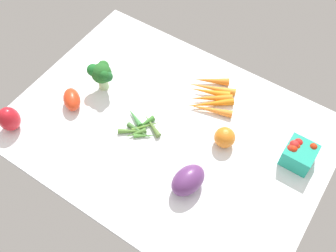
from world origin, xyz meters
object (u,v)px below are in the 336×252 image
eggplant (188,180)px  bell_pepper_red (9,119)px  okra_pile (141,127)px  broccoli_head (101,73)px  roma_tomato (72,99)px  heirloom_tomato_orange (225,137)px  carrot_bunch (211,96)px  berry_basket (299,154)px

eggplant → bell_pepper_red: (60.35, 13.96, 0.66)cm
okra_pile → eggplant: bearing=158.8°
eggplant → okra_pile: bearing=81.8°
broccoli_head → roma_tomato: 13.47cm
bell_pepper_red → broccoli_head: (-14.30, -30.41, 2.70)cm
bell_pepper_red → okra_pile: bell_pepper_red is taller
okra_pile → roma_tomato: size_ratio=1.71×
heirloom_tomato_orange → roma_tomato: 53.75cm
heirloom_tomato_orange → eggplant: size_ratio=0.59×
heirloom_tomato_orange → bell_pepper_red: size_ratio=0.74×
eggplant → carrot_bunch: bearing=31.7°
carrot_bunch → okra_pile: size_ratio=1.33×
bell_pepper_red → berry_basket: 93.47cm
heirloom_tomato_orange → eggplant: 19.62cm
eggplant → berry_basket: 35.78cm
okra_pile → bell_pepper_red: bearing=32.7°
heirloom_tomato_orange → broccoli_head: broccoli_head is taller
heirloom_tomato_orange → broccoli_head: size_ratio=0.62×
eggplant → okra_pile: 26.00cm
broccoli_head → berry_basket: 70.68cm
carrot_bunch → roma_tomato: (38.61, 29.08, 1.47)cm
eggplant → broccoli_head: (46.05, -16.46, 3.36)cm
carrot_bunch → eggplant: bearing=108.6°
heirloom_tomato_orange → roma_tomato: heirloom_tomato_orange is taller
berry_basket → roma_tomato: berry_basket is taller
okra_pile → broccoli_head: broccoli_head is taller
eggplant → bell_pepper_red: bearing=116.1°
carrot_bunch → bell_pepper_red: (49.08, 47.40, 3.27)cm
broccoli_head → roma_tomato: broccoli_head is taller
roma_tomato → heirloom_tomato_orange: bearing=-123.7°
heirloom_tomato_orange → eggplant: bearing=85.1°
heirloom_tomato_orange → bell_pepper_red: 70.50cm
okra_pile → broccoli_head: (21.99, -7.11, 6.43)cm
heirloom_tomato_orange → carrot_bunch: bearing=-47.0°
bell_pepper_red → okra_pile: (-36.29, -23.31, -3.73)cm
okra_pile → berry_basket: 51.01cm
carrot_bunch → bell_pepper_red: bell_pepper_red is taller
roma_tomato → bell_pepper_red: bearing=100.1°
okra_pile → broccoli_head: 23.98cm
eggplant → berry_basket: berry_basket is taller
bell_pepper_red → broccoli_head: bearing=-115.2°
heirloom_tomato_orange → okra_pile: 27.80cm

